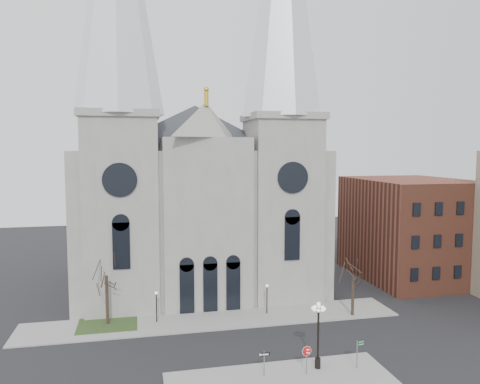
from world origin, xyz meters
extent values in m
plane|color=black|center=(0.00, 0.00, 0.00)|extent=(160.00, 160.00, 0.00)
cube|color=gray|center=(0.00, 11.00, 0.07)|extent=(40.00, 6.00, 0.14)
cube|color=#263F1B|center=(-11.00, 12.00, 0.09)|extent=(6.00, 5.00, 0.18)
cube|color=gray|center=(0.00, 26.00, 9.00)|extent=(30.00, 24.00, 18.00)
pyramid|color=#2D3035|center=(0.00, 26.00, 24.00)|extent=(33.00, 26.40, 6.00)
cube|color=gray|center=(-9.50, 17.50, 11.00)|extent=(8.00, 8.00, 22.00)
cylinder|color=black|center=(-9.50, 13.45, 15.00)|extent=(3.60, 0.30, 3.60)
cube|color=gray|center=(9.50, 17.50, 11.00)|extent=(8.00, 8.00, 22.00)
cylinder|color=black|center=(9.50, 13.45, 15.00)|extent=(3.60, 0.30, 3.60)
cube|color=gray|center=(0.00, 16.00, 9.75)|extent=(10.00, 5.00, 19.50)
pyramid|color=gray|center=(0.00, 16.00, 21.50)|extent=(11.00, 5.00, 4.00)
cube|color=brown|center=(30.00, 22.00, 7.00)|extent=(14.00, 18.00, 14.00)
cylinder|color=black|center=(-11.00, 12.00, 2.62)|extent=(0.32, 0.32, 5.25)
cylinder|color=black|center=(15.00, 9.00, 2.10)|extent=(0.32, 0.32, 4.20)
cylinder|color=black|center=(-6.00, 11.50, 1.64)|extent=(0.12, 0.12, 3.00)
sphere|color=white|center=(-6.00, 11.50, 3.24)|extent=(0.32, 0.32, 0.32)
cylinder|color=black|center=(6.00, 11.50, 1.64)|extent=(0.12, 0.12, 3.00)
sphere|color=white|center=(6.00, 11.50, 3.24)|extent=(0.32, 0.32, 0.32)
cylinder|color=slate|center=(5.30, -2.74, 1.28)|extent=(0.09, 0.09, 2.29)
cylinder|color=red|center=(5.30, -2.74, 2.08)|extent=(0.78, 0.26, 0.80)
cylinder|color=white|center=(5.30, -2.74, 2.08)|extent=(0.83, 0.25, 0.86)
cube|color=white|center=(5.30, -2.74, 2.21)|extent=(0.43, 0.14, 0.10)
cube|color=white|center=(5.30, -2.74, 1.95)|extent=(0.48, 0.16, 0.10)
cylinder|color=black|center=(6.59, -1.92, 2.62)|extent=(0.17, 0.17, 4.95)
cylinder|color=black|center=(6.59, -1.92, 0.57)|extent=(0.47, 0.47, 0.86)
sphere|color=white|center=(6.59, -1.92, 5.58)|extent=(0.34, 0.34, 0.34)
cylinder|color=slate|center=(1.90, -2.25, 1.15)|extent=(0.09, 0.09, 2.03)
cube|color=black|center=(1.90, -2.25, 1.93)|extent=(0.89, 0.09, 0.29)
cylinder|color=slate|center=(9.76, -2.60, 1.31)|extent=(0.10, 0.10, 2.33)
cube|color=#0C5624|center=(10.12, -2.51, 2.31)|extent=(0.64, 0.19, 0.16)
cube|color=#0C5624|center=(10.12, -2.51, 2.10)|extent=(0.64, 0.19, 0.16)
camera|label=1|loc=(-7.68, -36.84, 18.19)|focal=35.00mm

